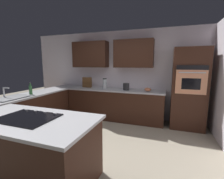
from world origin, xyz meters
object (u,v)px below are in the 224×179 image
object	(u,v)px
blender	(105,84)
dish_soap_bottle	(31,90)
wall_oven	(189,89)
sink_unit	(11,97)
spice_rack	(87,82)
cooktop	(28,117)
mixing_bowl	(148,89)
kettle	(126,87)

from	to	relation	value
blender	dish_soap_bottle	distance (m)	1.95
wall_oven	dish_soap_bottle	xyz separation A→B (m)	(3.62, 1.42, 0.00)
sink_unit	spice_rack	bearing A→B (deg)	-111.40
blender	dish_soap_bottle	world-z (taller)	blender
cooktop	mixing_bowl	xyz separation A→B (m)	(-1.29, -2.70, 0.04)
blender	kettle	size ratio (longest dim) A/B	1.58
sink_unit	dish_soap_bottle	world-z (taller)	dish_soap_bottle
sink_unit	blender	distance (m)	2.35
wall_oven	kettle	size ratio (longest dim) A/B	10.24
wall_oven	dish_soap_bottle	bearing A→B (deg)	21.45
blender	spice_rack	size ratio (longest dim) A/B	0.99
wall_oven	kettle	world-z (taller)	wall_oven
wall_oven	blender	size ratio (longest dim) A/B	6.46
wall_oven	sink_unit	xyz separation A→B (m)	(3.68, 1.90, -0.10)
mixing_bowl	dish_soap_bottle	world-z (taller)	dish_soap_bottle
kettle	wall_oven	bearing A→B (deg)	-178.67
wall_oven	spice_rack	bearing A→B (deg)	-1.66
mixing_bowl	spice_rack	bearing A→B (deg)	-3.66
wall_oven	dish_soap_bottle	distance (m)	3.89
kettle	cooktop	bearing A→B (deg)	75.74
spice_rack	kettle	xyz separation A→B (m)	(-1.30, 0.12, -0.06)
cooktop	dish_soap_bottle	distance (m)	1.88
cooktop	sink_unit	bearing A→B (deg)	-31.08
sink_unit	dish_soap_bottle	xyz separation A→B (m)	(-0.06, -0.48, 0.10)
wall_oven	spice_rack	world-z (taller)	wall_oven
blender	kettle	distance (m)	0.65
wall_oven	mixing_bowl	xyz separation A→B (m)	(1.00, 0.04, -0.06)
wall_oven	mixing_bowl	size ratio (longest dim) A/B	11.36
mixing_bowl	kettle	distance (m)	0.60
cooktop	wall_oven	bearing A→B (deg)	-129.85
cooktop	mixing_bowl	world-z (taller)	mixing_bowl
sink_unit	spice_rack	world-z (taller)	spice_rack
blender	mixing_bowl	xyz separation A→B (m)	(-1.25, -0.00, -0.09)
mixing_bowl	dish_soap_bottle	distance (m)	2.96
spice_rack	wall_oven	bearing A→B (deg)	178.34
cooktop	kettle	bearing A→B (deg)	-104.26
spice_rack	cooktop	bearing A→B (deg)	102.23
blender	mixing_bowl	world-z (taller)	blender
sink_unit	dish_soap_bottle	distance (m)	0.49
spice_rack	blender	bearing A→B (deg)	169.42
sink_unit	blender	bearing A→B (deg)	-127.45
cooktop	blender	xyz separation A→B (m)	(-0.04, -2.70, 0.13)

